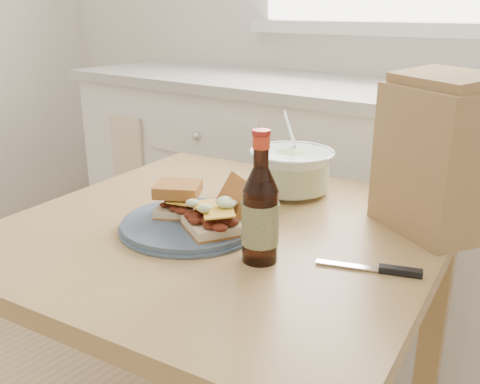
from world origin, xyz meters
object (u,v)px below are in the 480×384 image
Objects in this scene: dining_table at (225,269)px; plate at (190,225)px; beer_bottle at (260,213)px; paper_bag at (436,161)px; coleslaw_bowl at (291,172)px.

plate reaches higher than dining_table.
plate is 0.22m from beer_bottle.
plate is at bearing 179.63° from beer_bottle.
beer_bottle reaches higher than dining_table.
dining_table is 0.51m from paper_bag.
dining_table is 4.07× the size of beer_bottle.
beer_bottle reaches higher than coleslaw_bowl.
beer_bottle is (0.21, -0.03, 0.08)m from plate.
dining_table is at bearing 158.33° from beer_bottle.
plate is at bearing -111.66° from paper_bag.
coleslaw_bowl is at bearing 82.92° from plate.
coleslaw_bowl is 0.37m from paper_bag.
dining_table is at bearing -114.76° from paper_bag.
paper_bag reaches higher than beer_bottle.
plate is 0.97× the size of paper_bag.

